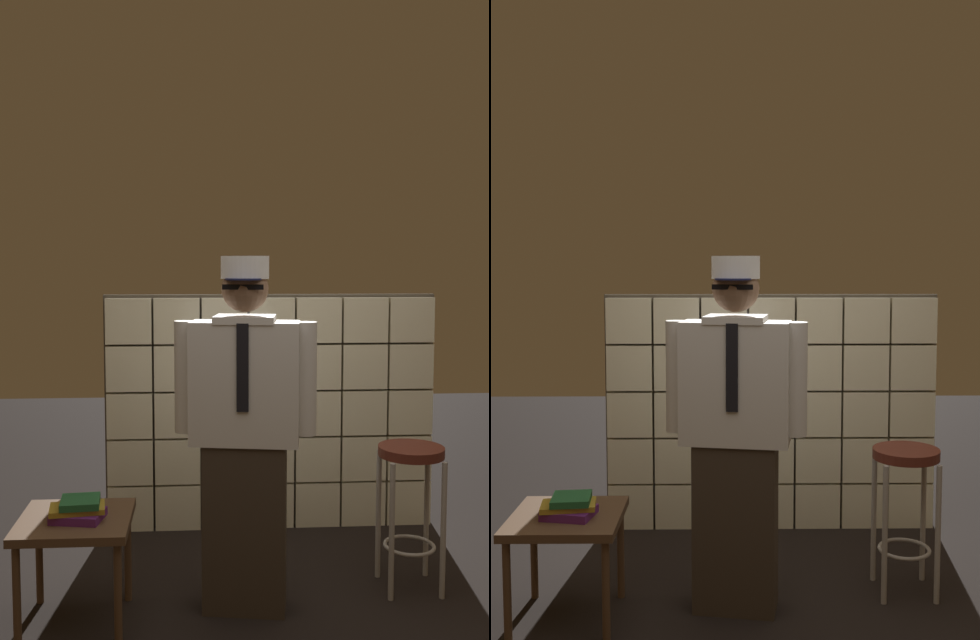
% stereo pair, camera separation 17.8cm
% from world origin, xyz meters
% --- Properties ---
extents(glass_block_wall, '(2.12, 0.10, 1.52)m').
position_xyz_m(glass_block_wall, '(0.00, 1.51, 0.74)').
color(glass_block_wall, beige).
rests_on(glass_block_wall, ground).
extents(standing_person, '(0.70, 0.33, 1.74)m').
position_xyz_m(standing_person, '(-0.24, 0.42, 0.91)').
color(standing_person, '#382D23').
rests_on(standing_person, ground).
extents(bar_stool, '(0.34, 0.34, 0.75)m').
position_xyz_m(bar_stool, '(0.64, 0.59, 0.56)').
color(bar_stool, '#592319').
rests_on(bar_stool, ground).
extents(side_table, '(0.52, 0.52, 0.52)m').
position_xyz_m(side_table, '(-1.04, 0.32, 0.45)').
color(side_table, '#513823').
rests_on(side_table, ground).
extents(book_stack, '(0.27, 0.22, 0.10)m').
position_xyz_m(book_stack, '(-1.02, 0.29, 0.56)').
color(book_stack, '#591E66').
rests_on(book_stack, side_table).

